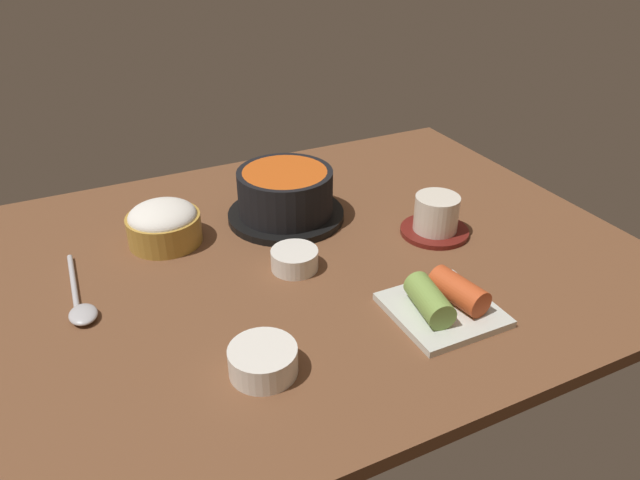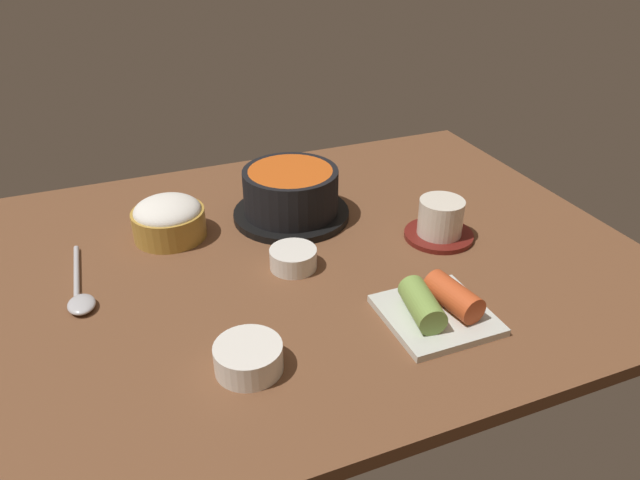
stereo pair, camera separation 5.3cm
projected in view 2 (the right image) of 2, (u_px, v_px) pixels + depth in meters
dining_table at (303, 259)px, 91.21cm from camera, size 100.00×76.00×2.00cm
stone_pot at (291, 194)px, 98.66cm from camera, size 19.53×19.53×8.57cm
rice_bowl at (168, 218)px, 93.51cm from camera, size 11.44×11.44×6.59cm
tea_cup_with_saucer at (440, 221)px, 93.35cm from camera, size 10.98×10.98×6.56cm
banchan_cup_center at (293, 258)px, 86.55cm from camera, size 6.93×6.93×3.01cm
kimchi_plate at (437, 307)px, 76.03cm from camera, size 13.26×13.26×4.70cm
side_bowl_near at (248, 357)px, 67.93cm from camera, size 7.99×7.99×3.36cm
spoon at (80, 294)px, 80.42cm from camera, size 3.60×18.40×1.35cm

